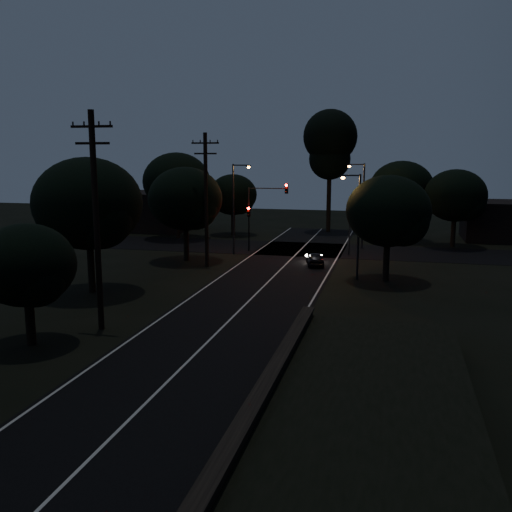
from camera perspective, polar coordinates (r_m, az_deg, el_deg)
The scene contains 22 objects.
road_surface at distance 43.43m, azimuth 2.24°, elevation -1.61°, with size 60.00×70.00×0.03m.
retaining_wall at distance 15.89m, azimuth 9.77°, elevation -21.41°, with size 6.93×26.00×1.60m.
utility_pole_mid at distance 29.52m, azimuth -15.70°, elevation 3.67°, with size 2.20×0.30×11.00m.
utility_pole_far at distance 45.06m, azimuth -5.02°, elevation 5.82°, with size 2.20×0.30×10.50m.
tree_left_b at distance 28.22m, azimuth -21.83°, elevation -1.09°, with size 4.54×4.54×5.77m.
tree_left_c at distance 37.56m, azimuth -16.24°, elevation 4.81°, with size 6.90×6.90×8.71m.
tree_left_d at distance 47.62m, azimuth -6.90°, elevation 5.54°, with size 6.18×6.18×7.84m.
tree_far_nw at distance 63.02m, azimuth -2.19°, elevation 6.04°, with size 5.27×5.27×6.68m.
tree_far_w at distance 60.69m, azimuth -7.78°, elevation 7.26°, with size 7.08×7.08×9.03m.
tree_far_ne at distance 60.52m, azimuth 14.57°, elevation 6.48°, with size 6.48×6.48×8.19m.
tree_far_e at distance 57.85m, azimuth 19.53°, elevation 5.59°, with size 5.87×5.87×7.45m.
tree_right_a at distance 40.62m, azimuth 13.38°, elevation 4.19°, with size 5.87×5.87×7.46m.
tall_pine at distance 65.97m, azimuth 7.41°, elevation 11.05°, with size 6.08×6.08×13.82m.
building_left at distance 69.04m, azimuth -10.68°, elevation 4.47°, with size 10.00×8.00×4.40m, color black.
building_right at distance 64.94m, azimuth 23.96°, elevation 3.23°, with size 9.00×7.00×4.00m, color black.
signal_left at distance 52.54m, azimuth -0.72°, elevation 3.58°, with size 0.28×0.35×4.10m.
signal_right at distance 51.03m, azimuth 9.35°, elevation 3.25°, with size 0.28×0.35×4.10m.
signal_mast at distance 52.00m, azimuth 1.08°, elevation 5.18°, with size 3.70×0.35×6.25m.
streetlight_a at distance 50.63m, azimuth -2.07°, elevation 5.37°, with size 1.66×0.26×8.00m.
streetlight_b at distance 54.79m, azimuth 10.48°, elevation 5.58°, with size 1.66×0.26×8.00m.
streetlight_c at distance 40.88m, azimuth 10.01°, elevation 3.66°, with size 1.46×0.26×7.50m.
car at distance 46.09m, azimuth 5.94°, elevation -0.29°, with size 1.29×3.21×1.09m, color black.
Camera 1 is at (8.47, -10.54, 8.91)m, focal length 40.00 mm.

